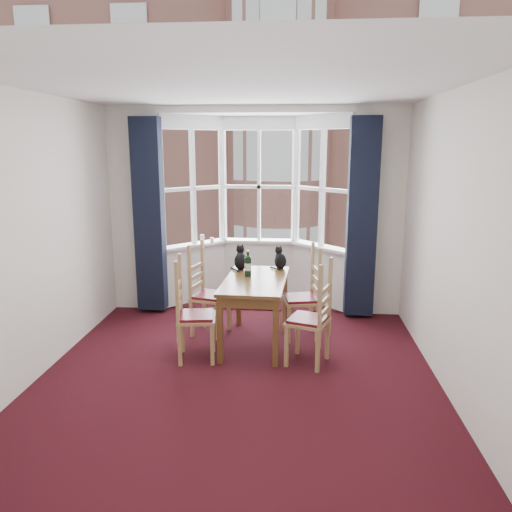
# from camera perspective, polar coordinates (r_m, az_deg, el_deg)

# --- Properties ---
(floor) EXTENTS (4.50, 4.50, 0.00)m
(floor) POSITION_cam_1_polar(r_m,az_deg,el_deg) (5.07, -2.29, -14.29)
(floor) COLOR black
(floor) RESTS_ON ground
(ceiling) EXTENTS (4.50, 4.50, 0.00)m
(ceiling) POSITION_cam_1_polar(r_m,az_deg,el_deg) (4.55, -2.62, 18.99)
(ceiling) COLOR white
(ceiling) RESTS_ON floor
(wall_left) EXTENTS (0.00, 4.50, 4.50)m
(wall_left) POSITION_cam_1_polar(r_m,az_deg,el_deg) (5.24, -24.70, 1.64)
(wall_left) COLOR silver
(wall_left) RESTS_ON floor
(wall_right) EXTENTS (0.00, 4.50, 4.50)m
(wall_right) POSITION_cam_1_polar(r_m,az_deg,el_deg) (4.80, 22.00, 0.95)
(wall_right) COLOR silver
(wall_right) RESTS_ON floor
(wall_near) EXTENTS (4.00, 0.00, 4.00)m
(wall_near) POSITION_cam_1_polar(r_m,az_deg,el_deg) (2.47, -8.87, -8.75)
(wall_near) COLOR silver
(wall_near) RESTS_ON floor
(wall_back_pier_left) EXTENTS (0.70, 0.12, 2.80)m
(wall_back_pier_left) POSITION_cam_1_polar(r_m,az_deg,el_deg) (7.15, -13.49, 5.09)
(wall_back_pier_left) COLOR silver
(wall_back_pier_left) RESTS_ON floor
(wall_back_pier_right) EXTENTS (0.70, 0.12, 2.80)m
(wall_back_pier_right) POSITION_cam_1_polar(r_m,az_deg,el_deg) (6.88, 13.74, 4.80)
(wall_back_pier_right) COLOR silver
(wall_back_pier_right) RESTS_ON floor
(bay_window) EXTENTS (2.76, 0.94, 2.80)m
(bay_window) POSITION_cam_1_polar(r_m,az_deg,el_deg) (7.32, 0.19, 5.61)
(bay_window) COLOR white
(bay_window) RESTS_ON floor
(curtain_left) EXTENTS (0.38, 0.22, 2.60)m
(curtain_left) POSITION_cam_1_polar(r_m,az_deg,el_deg) (6.91, -12.11, 4.50)
(curtain_left) COLOR black
(curtain_left) RESTS_ON floor
(curtain_right) EXTENTS (0.38, 0.22, 2.60)m
(curtain_right) POSITION_cam_1_polar(r_m,az_deg,el_deg) (6.68, 12.00, 4.23)
(curtain_right) COLOR black
(curtain_right) RESTS_ON floor
(dining_table) EXTENTS (0.76, 1.33, 0.78)m
(dining_table) POSITION_cam_1_polar(r_m,az_deg,el_deg) (5.76, -0.08, -3.71)
(dining_table) COLOR brown
(dining_table) RESTS_ON floor
(chair_left_near) EXTENTS (0.45, 0.47, 0.92)m
(chair_left_near) POSITION_cam_1_polar(r_m,az_deg,el_deg) (5.46, -7.78, -6.99)
(chair_left_near) COLOR #A58250
(chair_left_near) RESTS_ON floor
(chair_left_far) EXTENTS (0.49, 0.51, 0.92)m
(chair_left_far) POSITION_cam_1_polar(r_m,az_deg,el_deg) (6.18, -6.02, -4.59)
(chair_left_far) COLOR #A58250
(chair_left_far) RESTS_ON floor
(chair_right_near) EXTENTS (0.52, 0.53, 0.92)m
(chair_right_near) POSITION_cam_1_polar(r_m,az_deg,el_deg) (5.31, 6.89, -7.52)
(chair_right_near) COLOR #A58250
(chair_right_near) RESTS_ON floor
(chair_right_far) EXTENTS (0.47, 0.49, 0.92)m
(chair_right_far) POSITION_cam_1_polar(r_m,az_deg,el_deg) (6.05, 5.96, -4.96)
(chair_right_far) COLOR #A58250
(chair_right_far) RESTS_ON floor
(cat_left) EXTENTS (0.20, 0.25, 0.32)m
(cat_left) POSITION_cam_1_polar(r_m,az_deg,el_deg) (6.15, -1.75, -0.45)
(cat_left) COLOR black
(cat_left) RESTS_ON dining_table
(cat_right) EXTENTS (0.21, 0.24, 0.29)m
(cat_right) POSITION_cam_1_polar(r_m,az_deg,el_deg) (6.21, 2.78, -0.44)
(cat_right) COLOR black
(cat_right) RESTS_ON dining_table
(wine_bottle) EXTENTS (0.08, 0.08, 0.31)m
(wine_bottle) POSITION_cam_1_polar(r_m,az_deg,el_deg) (5.83, -0.92, -1.03)
(wine_bottle) COLOR black
(wine_bottle) RESTS_ON dining_table
(candle_tall) EXTENTS (0.06, 0.06, 0.13)m
(candle_tall) POSITION_cam_1_polar(r_m,az_deg,el_deg) (7.34, -6.17, 1.91)
(candle_tall) COLOR white
(candle_tall) RESTS_ON bay_window
(candle_short) EXTENTS (0.06, 0.06, 0.09)m
(candle_short) POSITION_cam_1_polar(r_m,az_deg,el_deg) (7.35, -5.05, 1.76)
(candle_short) COLOR white
(candle_short) RESTS_ON bay_window
(street) EXTENTS (80.00, 80.00, 0.00)m
(street) POSITION_cam_1_polar(r_m,az_deg,el_deg) (37.67, 3.64, -0.11)
(street) COLOR #333335
(street) RESTS_ON ground
(tenement_building) EXTENTS (18.40, 7.80, 15.20)m
(tenement_building) POSITION_cam_1_polar(r_m,az_deg,el_deg) (18.52, 2.92, 10.46)
(tenement_building) COLOR #965C4D
(tenement_building) RESTS_ON street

